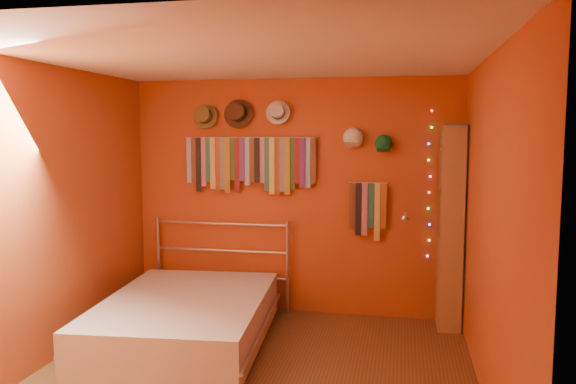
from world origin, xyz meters
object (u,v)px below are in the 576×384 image
Objects in this scene: reading_lamp at (405,218)px; bed at (186,319)px; tie_rack at (250,162)px; bookshelf at (456,227)px.

reading_lamp reaches higher than bed.
reading_lamp is at bearing 19.87° from bed.
tie_rack is at bearing 68.80° from bed.
tie_rack is at bearing 173.45° from reading_lamp.
bookshelf is 0.94× the size of bed.
bookshelf reaches higher than bed.
bookshelf reaches higher than tie_rack.
bed is at bearing -159.19° from bookshelf.
tie_rack reaches higher than reading_lamp.
reading_lamp is (1.63, -0.19, -0.52)m from tie_rack.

